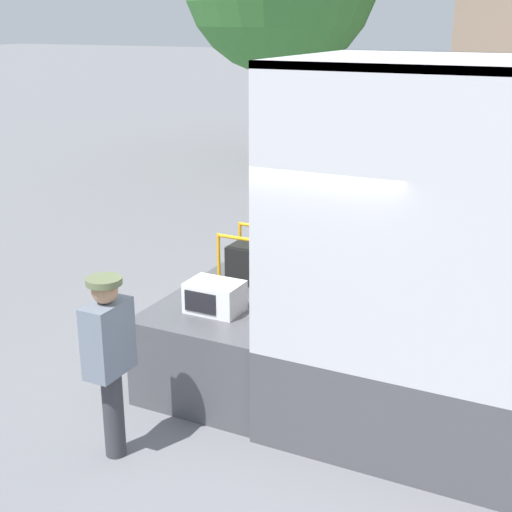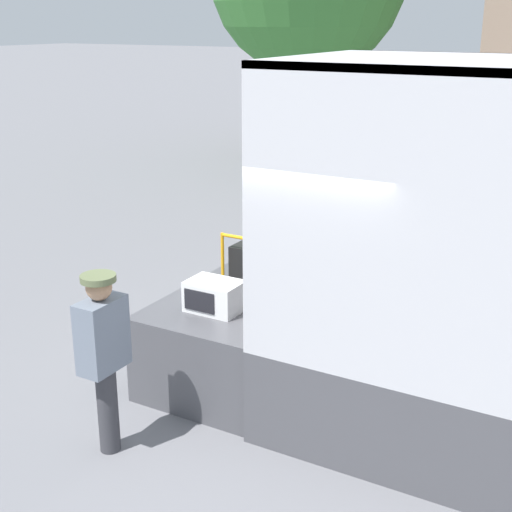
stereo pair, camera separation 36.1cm
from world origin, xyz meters
The scene contains 5 objects.
ground_plane centered at (0.00, 0.00, 0.00)m, with size 160.00×160.00×0.00m, color slate.
tailgate_deck centered at (-0.68, 0.00, 0.44)m, with size 1.36×2.07×0.89m, color #4C4C51.
microwave centered at (-0.71, -0.43, 1.04)m, with size 0.53×0.39×0.30m.
portable_generator centered at (-0.70, 0.51, 1.10)m, with size 0.70×0.53×0.56m.
worker_person centered at (-0.96, -1.77, 1.00)m, with size 0.29×0.44×1.63m.
Camera 2 is at (2.82, -5.84, 3.60)m, focal length 50.00 mm.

